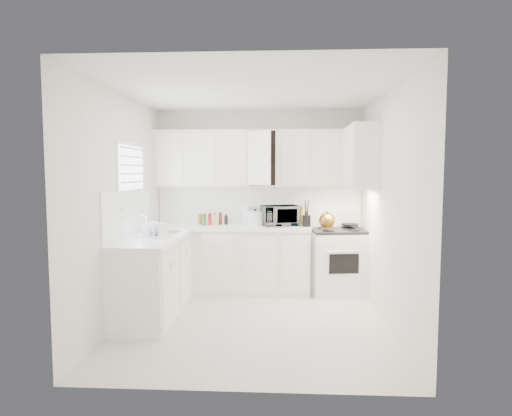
# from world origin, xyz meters

# --- Properties ---
(floor) EXTENTS (3.20, 3.20, 0.00)m
(floor) POSITION_xyz_m (0.00, 0.00, 0.00)
(floor) COLOR silver
(floor) RESTS_ON ground
(ceiling) EXTENTS (3.20, 3.20, 0.00)m
(ceiling) POSITION_xyz_m (0.00, 0.00, 2.60)
(ceiling) COLOR white
(ceiling) RESTS_ON ground
(wall_back) EXTENTS (3.00, 0.00, 3.00)m
(wall_back) POSITION_xyz_m (0.00, 1.60, 1.30)
(wall_back) COLOR white
(wall_back) RESTS_ON ground
(wall_front) EXTENTS (3.00, 0.00, 3.00)m
(wall_front) POSITION_xyz_m (0.00, -1.60, 1.30)
(wall_front) COLOR white
(wall_front) RESTS_ON ground
(wall_left) EXTENTS (0.00, 3.20, 3.20)m
(wall_left) POSITION_xyz_m (-1.50, 0.00, 1.30)
(wall_left) COLOR white
(wall_left) RESTS_ON ground
(wall_right) EXTENTS (0.00, 3.20, 3.20)m
(wall_right) POSITION_xyz_m (1.50, 0.00, 1.30)
(wall_right) COLOR white
(wall_right) RESTS_ON ground
(window_blinds) EXTENTS (0.06, 0.96, 1.06)m
(window_blinds) POSITION_xyz_m (-1.48, 0.35, 1.55)
(window_blinds) COLOR white
(window_blinds) RESTS_ON wall_left
(lower_cabinets_back) EXTENTS (2.22, 0.60, 0.90)m
(lower_cabinets_back) POSITION_xyz_m (-0.39, 1.30, 0.45)
(lower_cabinets_back) COLOR white
(lower_cabinets_back) RESTS_ON floor
(lower_cabinets_left) EXTENTS (0.60, 1.60, 0.90)m
(lower_cabinets_left) POSITION_xyz_m (-1.20, 0.20, 0.45)
(lower_cabinets_left) COLOR white
(lower_cabinets_left) RESTS_ON floor
(countertop_back) EXTENTS (2.24, 0.64, 0.05)m
(countertop_back) POSITION_xyz_m (-0.39, 1.29, 0.93)
(countertop_back) COLOR white
(countertop_back) RESTS_ON lower_cabinets_back
(countertop_left) EXTENTS (0.64, 1.62, 0.05)m
(countertop_left) POSITION_xyz_m (-1.19, 0.20, 0.93)
(countertop_left) COLOR white
(countertop_left) RESTS_ON lower_cabinets_left
(backsplash_back) EXTENTS (2.98, 0.02, 0.55)m
(backsplash_back) POSITION_xyz_m (0.00, 1.59, 1.23)
(backsplash_back) COLOR white
(backsplash_back) RESTS_ON wall_back
(backsplash_left) EXTENTS (0.02, 1.60, 0.55)m
(backsplash_left) POSITION_xyz_m (-1.49, 0.20, 1.23)
(backsplash_left) COLOR white
(backsplash_left) RESTS_ON wall_left
(upper_cabinets_back) EXTENTS (3.00, 0.33, 0.80)m
(upper_cabinets_back) POSITION_xyz_m (0.00, 1.44, 1.50)
(upper_cabinets_back) COLOR white
(upper_cabinets_back) RESTS_ON wall_back
(upper_cabinets_right) EXTENTS (0.33, 0.90, 0.80)m
(upper_cabinets_right) POSITION_xyz_m (1.33, 0.82, 1.50)
(upper_cabinets_right) COLOR white
(upper_cabinets_right) RESTS_ON wall_right
(sink) EXTENTS (0.42, 0.38, 0.30)m
(sink) POSITION_xyz_m (-1.19, 0.55, 1.07)
(sink) COLOR gray
(sink) RESTS_ON countertop_left
(stove) EXTENTS (0.82, 0.71, 1.16)m
(stove) POSITION_xyz_m (1.13, 1.28, 0.58)
(stove) COLOR white
(stove) RESTS_ON floor
(tea_kettle) EXTENTS (0.29, 0.26, 0.25)m
(tea_kettle) POSITION_xyz_m (0.95, 1.12, 1.06)
(tea_kettle) COLOR olive
(tea_kettle) RESTS_ON stove
(frying_pan) EXTENTS (0.34, 0.46, 0.04)m
(frying_pan) POSITION_xyz_m (1.31, 1.44, 0.96)
(frying_pan) COLOR black
(frying_pan) RESTS_ON stove
(microwave) EXTENTS (0.57, 0.42, 0.34)m
(microwave) POSITION_xyz_m (0.31, 1.35, 1.12)
(microwave) COLOR gray
(microwave) RESTS_ON countertop_back
(rice_cooker) EXTENTS (0.25, 0.25, 0.24)m
(rice_cooker) POSITION_xyz_m (-0.05, 1.29, 1.07)
(rice_cooker) COLOR white
(rice_cooker) RESTS_ON countertop_back
(paper_towel) EXTENTS (0.12, 0.12, 0.27)m
(paper_towel) POSITION_xyz_m (-0.18, 1.47, 1.08)
(paper_towel) COLOR white
(paper_towel) RESTS_ON countertop_back
(utensil_crock) EXTENTS (0.16, 0.16, 0.38)m
(utensil_crock) POSITION_xyz_m (0.68, 1.21, 1.14)
(utensil_crock) COLOR black
(utensil_crock) RESTS_ON countertop_back
(dish_rack) EXTENTS (0.40, 0.33, 0.19)m
(dish_rack) POSITION_xyz_m (-1.16, 0.15, 1.05)
(dish_rack) COLOR white
(dish_rack) RESTS_ON countertop_left
(spice_left_0) EXTENTS (0.06, 0.06, 0.13)m
(spice_left_0) POSITION_xyz_m (-0.85, 1.42, 1.02)
(spice_left_0) COLOR olive
(spice_left_0) RESTS_ON countertop_back
(spice_left_1) EXTENTS (0.06, 0.06, 0.13)m
(spice_left_1) POSITION_xyz_m (-0.78, 1.33, 1.02)
(spice_left_1) COLOR #236B33
(spice_left_1) RESTS_ON countertop_back
(spice_left_2) EXTENTS (0.06, 0.06, 0.13)m
(spice_left_2) POSITION_xyz_m (-0.70, 1.42, 1.02)
(spice_left_2) COLOR red
(spice_left_2) RESTS_ON countertop_back
(spice_left_3) EXTENTS (0.06, 0.06, 0.13)m
(spice_left_3) POSITION_xyz_m (-0.62, 1.33, 1.02)
(spice_left_3) COLOR yellow
(spice_left_3) RESTS_ON countertop_back
(spice_left_4) EXTENTS (0.06, 0.06, 0.13)m
(spice_left_4) POSITION_xyz_m (-0.55, 1.42, 1.02)
(spice_left_4) COLOR #5E251A
(spice_left_4) RESTS_ON countertop_back
(spice_left_5) EXTENTS (0.06, 0.06, 0.13)m
(spice_left_5) POSITION_xyz_m (-0.47, 1.33, 1.02)
(spice_left_5) COLOR black
(spice_left_5) RESTS_ON countertop_back
(sauce_right_0) EXTENTS (0.06, 0.06, 0.19)m
(sauce_right_0) POSITION_xyz_m (0.58, 1.46, 1.05)
(sauce_right_0) COLOR red
(sauce_right_0) RESTS_ON countertop_back
(sauce_right_1) EXTENTS (0.06, 0.06, 0.19)m
(sauce_right_1) POSITION_xyz_m (0.64, 1.40, 1.05)
(sauce_right_1) COLOR yellow
(sauce_right_1) RESTS_ON countertop_back
(sauce_right_2) EXTENTS (0.06, 0.06, 0.19)m
(sauce_right_2) POSITION_xyz_m (0.69, 1.46, 1.05)
(sauce_right_2) COLOR #5E251A
(sauce_right_2) RESTS_ON countertop_back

